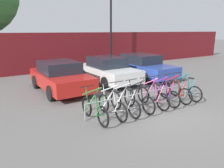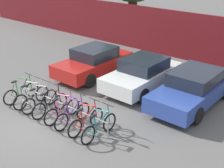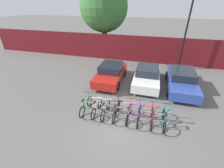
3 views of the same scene
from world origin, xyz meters
The scene contains 14 objects.
ground_plane centered at (0.00, 0.00, 0.00)m, with size 120.00×120.00×0.00m, color #605E5B.
hoarding_wall centered at (0.00, 9.50, 1.32)m, with size 36.00×0.16×2.64m, color maroon.
bike_rack centered at (-0.11, 0.68, 0.50)m, with size 4.80×0.04×0.57m.
bicycle_green centered at (-2.24, 0.53, 0.38)m, with size 0.68×1.71×1.05m.
bicycle_white centered at (-1.59, 0.53, 0.38)m, with size 0.68×1.71×1.05m.
bicycle_silver centered at (-1.07, 0.53, 0.38)m, with size 0.68×1.71×1.05m.
bicycle_black centered at (-0.46, 0.53, 0.38)m, with size 0.68×1.71×1.05m.
bicycle_pink centered at (0.22, 0.53, 0.38)m, with size 0.68×1.71×1.05m.
bicycle_purple centered at (0.76, 0.53, 0.38)m, with size 0.68×1.71×1.05m.
bicycle_red centered at (1.42, 0.53, 0.38)m, with size 0.68×1.71×1.05m.
bicycle_teal centered at (2.02, 0.53, 0.38)m, with size 0.68×1.71×1.05m.
car_red centered at (-1.88, 4.50, 0.69)m, with size 1.91×4.08×1.40m.
car_white centered at (0.86, 4.70, 0.69)m, with size 1.91×4.00×1.40m.
car_blue centered at (3.27, 4.75, 0.69)m, with size 1.91×4.55×1.40m.
Camera 2 is at (7.95, -5.98, 5.79)m, focal length 50.00 mm.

